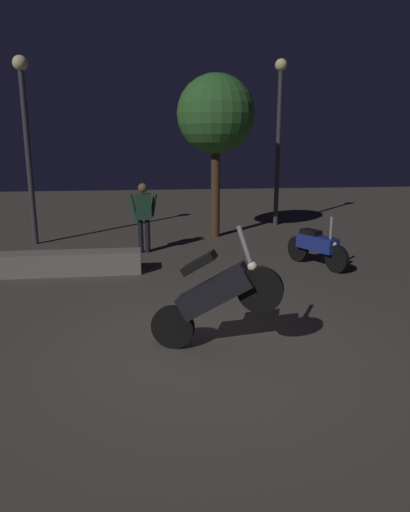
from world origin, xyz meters
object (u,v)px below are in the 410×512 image
object	(u,v)px
motorcycle_blue_parked_left	(317,246)
streetlamp_far	(26,126)
motorcycle_black_foreground	(215,296)
streetlamp_near	(279,122)
person_rider_beside	(143,212)

from	to	relation	value
motorcycle_blue_parked_left	streetlamp_far	xyz separation A→B (m)	(-6.38, 3.04, 2.48)
motorcycle_black_foreground	streetlamp_far	world-z (taller)	streetlamp_far
motorcycle_black_foreground	motorcycle_blue_parked_left	bearing A→B (deg)	74.82
streetlamp_near	streetlamp_far	size ratio (longest dim) A/B	1.08
motorcycle_black_foreground	streetlamp_near	size ratio (longest dim) A/B	0.33
streetlamp_far	streetlamp_near	bearing A→B (deg)	15.97
streetlamp_near	motorcycle_black_foreground	bearing A→B (deg)	-110.05
streetlamp_near	streetlamp_far	bearing A→B (deg)	-164.03
motorcycle_blue_parked_left	person_rider_beside	xyz separation A→B (m)	(-3.59, 1.75, 0.53)
motorcycle_black_foreground	person_rider_beside	world-z (taller)	person_rider_beside
streetlamp_near	person_rider_beside	bearing A→B (deg)	-141.45
motorcycle_black_foreground	streetlamp_near	world-z (taller)	streetlamp_near
motorcycle_black_foreground	person_rider_beside	bearing A→B (deg)	119.29
motorcycle_black_foreground	streetlamp_far	xyz separation A→B (m)	(-3.66, 6.85, 2.18)
motorcycle_blue_parked_left	streetlamp_near	distance (m)	5.71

